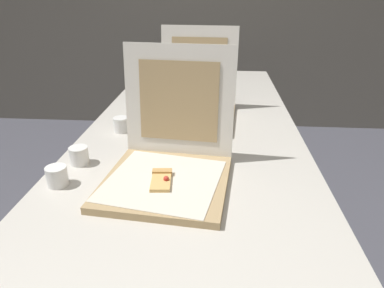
% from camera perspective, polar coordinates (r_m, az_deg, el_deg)
% --- Properties ---
extents(table, '(0.88, 2.43, 0.74)m').
position_cam_1_polar(table, '(1.36, -0.25, -0.78)').
color(table, beige).
rests_on(table, ground).
extents(pizza_box_front, '(0.40, 0.43, 0.38)m').
position_cam_1_polar(pizza_box_front, '(1.05, -3.90, -3.09)').
color(pizza_box_front, tan).
rests_on(pizza_box_front, table).
extents(pizza_box_middle, '(0.39, 0.43, 0.38)m').
position_cam_1_polar(pizza_box_middle, '(1.56, 0.34, 6.47)').
color(pizza_box_middle, tan).
rests_on(pizza_box_middle, table).
extents(cup_white_mid, '(0.06, 0.06, 0.06)m').
position_cam_1_polar(cup_white_mid, '(1.43, -11.68, 3.18)').
color(cup_white_mid, white).
rests_on(cup_white_mid, table).
extents(cup_white_near_left, '(0.06, 0.06, 0.06)m').
position_cam_1_polar(cup_white_near_left, '(1.10, -21.52, -4.99)').
color(cup_white_near_left, white).
rests_on(cup_white_near_left, table).
extents(cup_white_near_center, '(0.06, 0.06, 0.06)m').
position_cam_1_polar(cup_white_near_center, '(1.20, -18.25, -1.84)').
color(cup_white_near_center, white).
rests_on(cup_white_near_center, table).
extents(cup_white_far, '(0.06, 0.06, 0.06)m').
position_cam_1_polar(cup_white_far, '(1.76, -7.18, 7.57)').
color(cup_white_far, white).
rests_on(cup_white_far, table).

